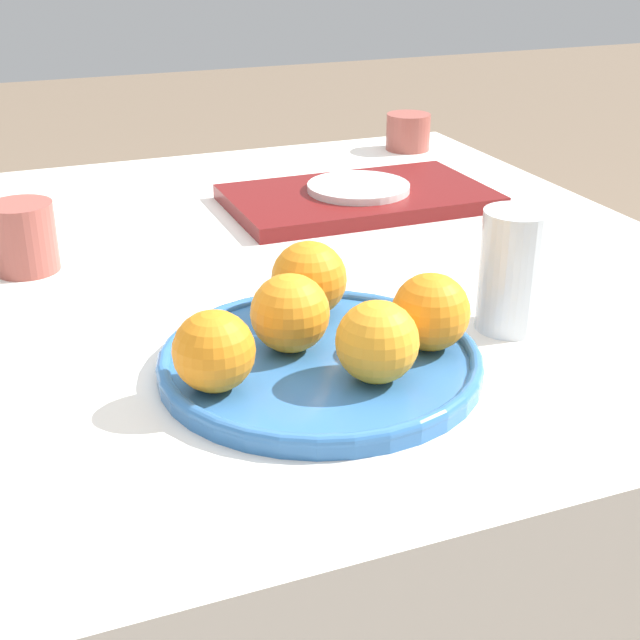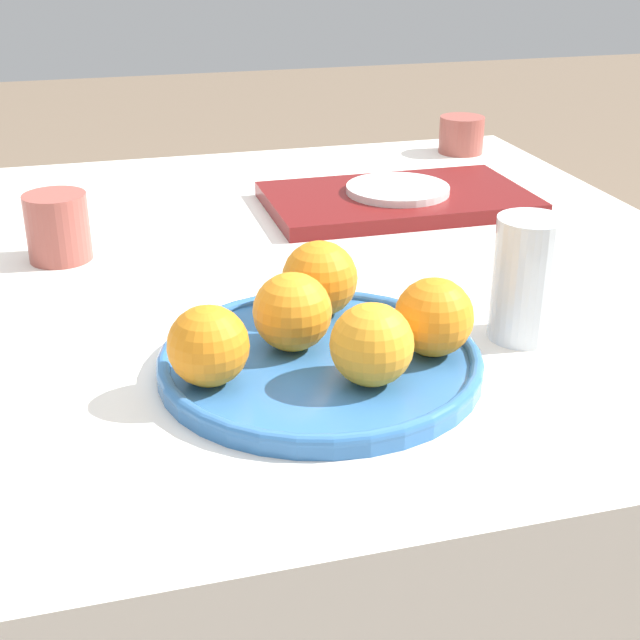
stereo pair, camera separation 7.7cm
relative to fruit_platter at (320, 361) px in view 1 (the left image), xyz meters
name	(u,v)px [view 1 (the left image)]	position (x,y,z in m)	size (l,w,h in m)	color
table	(193,548)	(-0.07, 0.27, -0.39)	(1.22, 1.04, 0.77)	silver
fruit_platter	(320,361)	(0.00, 0.00, 0.00)	(0.29, 0.29, 0.02)	#336BAD
orange_0	(290,313)	(-0.02, 0.02, 0.04)	(0.07, 0.07, 0.07)	orange
orange_1	(377,342)	(0.03, -0.06, 0.04)	(0.07, 0.07, 0.07)	orange
orange_2	(214,351)	(-0.10, -0.02, 0.04)	(0.07, 0.07, 0.07)	orange
orange_3	(431,312)	(0.10, -0.02, 0.04)	(0.07, 0.07, 0.07)	orange
orange_4	(309,279)	(0.02, 0.09, 0.04)	(0.07, 0.07, 0.07)	orange
water_glass	(513,271)	(0.20, 0.02, 0.05)	(0.06, 0.06, 0.12)	silver
serving_tray	(358,198)	(0.23, 0.43, 0.00)	(0.36, 0.21, 0.02)	maroon
side_plate	(358,187)	(0.23, 0.43, 0.01)	(0.14, 0.14, 0.01)	silver
cup_0	(408,132)	(0.43, 0.69, 0.02)	(0.07, 0.07, 0.06)	#9E4C42
cup_1	(24,237)	(-0.22, 0.35, 0.03)	(0.07, 0.07, 0.08)	#9E4C42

